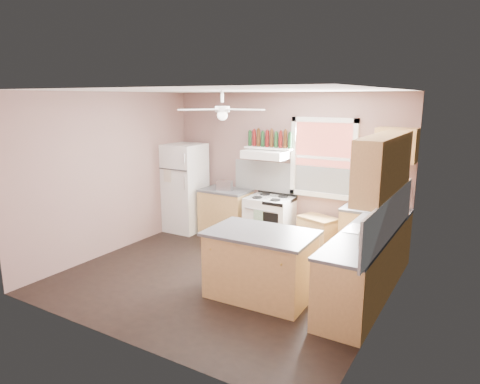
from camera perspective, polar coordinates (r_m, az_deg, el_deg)
The scene contains 32 objects.
floor at distance 6.47m, azimuth -2.17°, elevation -11.28°, with size 4.50×4.50×0.00m, color black.
ceiling at distance 5.92m, azimuth -2.39°, elevation 13.39°, with size 4.50×4.50×0.00m, color white.
wall_back at distance 7.80m, azimuth 5.91°, elevation 3.16°, with size 4.50×0.05×2.70m, color #7D5D56.
wall_right at distance 5.20m, azimuth 19.23°, elevation -2.21°, with size 0.05×4.00×2.70m, color #7D5D56.
wall_left at distance 7.52m, azimuth -16.95°, elevation 2.34°, with size 0.05×4.00×2.70m, color #7D5D56.
backsplash_back at distance 7.61m, azimuth 8.82°, elevation 1.51°, with size 2.90×0.03×0.55m, color white.
backsplash_right at distance 5.53m, azimuth 19.35°, elevation -3.23°, with size 0.03×2.60×0.55m, color white.
window_view at distance 7.44m, azimuth 11.06°, elevation 4.49°, with size 1.00×0.02×1.20m, color brown.
window_frame at distance 7.41m, azimuth 10.99°, elevation 4.47°, with size 1.16×0.07×1.36m, color white.
refrigerator at distance 8.52m, azimuth -7.46°, elevation 0.58°, with size 0.73×0.71×1.73m, color white.
base_cabinet_left at distance 8.22m, azimuth -1.92°, elevation -2.87°, with size 0.90×0.60×0.86m, color #AA8147.
counter_left at distance 8.11m, azimuth -1.94°, elevation 0.20°, with size 0.92×0.62×0.04m, color #434345.
toaster at distance 8.01m, azimuth -2.08°, elevation 0.86°, with size 0.28×0.16×0.18m, color silver.
stove at distance 7.76m, azimuth 3.99°, elevation -3.83°, with size 0.80×0.64×0.86m, color white.
range_hood at distance 7.61m, azimuth 3.50°, elevation 5.03°, with size 0.78×0.50×0.14m, color white.
bottle_shelf at distance 7.71m, azimuth 3.92°, elevation 5.87°, with size 0.90×0.26×0.03m, color white.
cart at distance 7.50m, azimuth 10.29°, elevation -5.56°, with size 0.61×0.41×0.61m, color #AA8147.
base_cabinet_corner at distance 7.15m, azimuth 17.45°, elevation -5.81°, with size 1.00×0.60×0.86m, color #AA8147.
base_cabinet_right at distance 5.83m, azimuth 16.04°, elevation -9.95°, with size 0.60×2.20×0.86m, color #AA8147.
counter_corner at distance 7.03m, azimuth 17.69°, elevation -2.32°, with size 1.02×0.62×0.04m, color #434345.
counter_right at distance 5.68m, azimuth 16.22°, elevation -5.72°, with size 0.62×2.22×0.04m, color #434345.
sink at distance 5.86m, azimuth 16.74°, elevation -5.04°, with size 0.55×0.45×0.03m, color silver.
faucet at distance 5.80m, azimuth 18.31°, elevation -4.54°, with size 0.03×0.03×0.14m, color silver.
upper_cabinet_right at distance 5.63m, azimuth 18.68°, elevation 3.40°, with size 0.33×1.80×0.76m, color #AA8147.
upper_cabinet_corner at distance 6.94m, azimuth 20.12°, elevation 5.90°, with size 0.60×0.33×0.52m, color #AA8147.
paper_towel at distance 7.04m, azimuth 20.72°, elevation 0.57°, with size 0.12×0.12×0.26m, color white.
island at distance 5.74m, azimuth 2.75°, elevation -9.79°, with size 1.32×0.83×0.86m, color #AA8147.
island_top at distance 5.59m, azimuth 2.79°, elevation -5.51°, with size 1.39×0.91×0.04m, color #434345.
ceiling_fan_hub at distance 5.92m, azimuth -2.37°, elevation 10.97°, with size 0.20×0.20×0.08m, color white.
soap_bottle at distance 5.20m, azimuth 15.97°, elevation -5.64°, with size 0.10×0.10×0.26m, color silver.
red_caddy at distance 6.33m, azimuth 17.89°, elevation -3.29°, with size 0.18×0.12×0.10m, color red.
wine_bottles at distance 7.69m, azimuth 3.95°, elevation 7.05°, with size 0.86×0.06×0.31m.
Camera 1 is at (3.25, -4.95, 2.61)m, focal length 32.00 mm.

